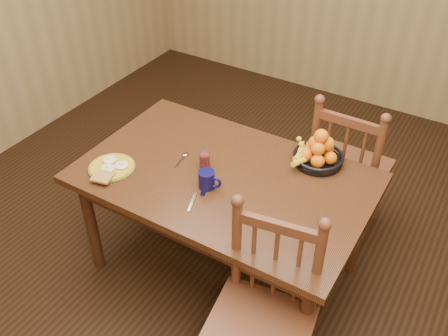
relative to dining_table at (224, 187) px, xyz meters
The scene contains 10 objects.
room 0.68m from the dining_table, ahead, with size 4.52×5.02×2.72m.
dining_table is the anchor object (origin of this frame).
chair_far 0.89m from the dining_table, 55.99° to the left, with size 0.47×0.46×1.04m.
chair_near 0.79m from the dining_table, 45.67° to the right, with size 0.53×0.52×1.04m.
breakfast_plate 0.64m from the dining_table, 153.65° to the right, with size 0.26×0.30×0.04m.
fork 0.27m from the dining_table, 94.46° to the right, with size 0.06×0.18×0.00m.
spoon 0.30m from the dining_table, behind, with size 0.04×0.16×0.01m.
coffee_mug 0.19m from the dining_table, 99.62° to the right, with size 0.13×0.09×0.10m.
juice_glass 0.19m from the dining_table, behind, with size 0.06×0.06×0.09m.
fruit_bowl 0.57m from the dining_table, 44.31° to the left, with size 0.32×0.32×0.22m.
Camera 1 is at (1.12, -1.85, 2.47)m, focal length 40.00 mm.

